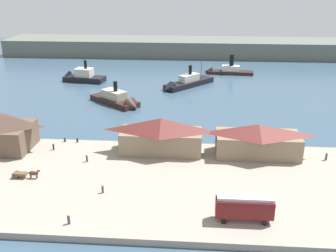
% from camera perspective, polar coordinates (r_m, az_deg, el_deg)
% --- Properties ---
extents(ground_plane, '(320.00, 320.00, 0.00)m').
position_cam_1_polar(ground_plane, '(95.68, -0.04, -2.20)').
color(ground_plane, '#385166').
extents(quay_promenade, '(110.00, 36.00, 1.20)m').
position_cam_1_polar(quay_promenade, '(75.81, -1.30, -8.44)').
color(quay_promenade, '#9E9384').
rests_on(quay_promenade, ground).
extents(seawall_edge, '(110.00, 0.80, 1.00)m').
position_cam_1_polar(seawall_edge, '(92.20, -0.20, -2.81)').
color(seawall_edge, gray).
rests_on(seawall_edge, ground).
extents(ferry_shed_central_terminal, '(18.24, 7.41, 8.01)m').
position_cam_1_polar(ferry_shed_central_terminal, '(85.49, -1.04, -1.34)').
color(ferry_shed_central_terminal, '#847056').
rests_on(ferry_shed_central_terminal, quay_promenade).
extents(ferry_shed_west_terminal, '(18.39, 7.96, 7.17)m').
position_cam_1_polar(ferry_shed_west_terminal, '(86.36, 13.12, -2.00)').
color(ferry_shed_west_terminal, '#847056').
rests_on(ferry_shed_west_terminal, quay_promenade).
extents(street_tram, '(9.23, 2.43, 4.43)m').
position_cam_1_polar(street_tram, '(64.18, 11.22, -11.64)').
color(street_tram, maroon).
rests_on(street_tram, quay_promenade).
extents(horse_cart, '(5.59, 1.33, 1.87)m').
position_cam_1_polar(horse_cart, '(80.90, -20.28, -6.61)').
color(horse_cart, brown).
rests_on(horse_cart, quay_promenade).
extents(pedestrian_by_tram, '(0.41, 0.41, 1.68)m').
position_cam_1_polar(pedestrian_by_tram, '(84.13, -11.88, -4.69)').
color(pedestrian_by_tram, '#4C3D33').
rests_on(pedestrian_by_tram, quay_promenade).
extents(pedestrian_standing_center, '(0.44, 0.44, 1.78)m').
position_cam_1_polar(pedestrian_standing_center, '(89.69, 22.33, -4.19)').
color(pedestrian_standing_center, '#4C3D33').
rests_on(pedestrian_standing_center, quay_promenade).
extents(pedestrian_near_cart, '(0.40, 0.40, 1.63)m').
position_cam_1_polar(pedestrian_near_cart, '(72.24, -9.62, -9.17)').
color(pedestrian_near_cart, '#4C3D33').
rests_on(pedestrian_near_cart, quay_promenade).
extents(pedestrian_at_waters_edge, '(0.43, 0.43, 1.73)m').
position_cam_1_polar(pedestrian_at_waters_edge, '(65.24, -14.45, -13.23)').
color(pedestrian_at_waters_edge, '#33384C').
rests_on(pedestrian_at_waters_edge, quay_promenade).
extents(pedestrian_walking_east, '(0.40, 0.40, 1.63)m').
position_cam_1_polar(pedestrian_walking_east, '(91.58, -16.55, -2.94)').
color(pedestrian_walking_east, '#232328').
rests_on(pedestrian_walking_east, quay_promenade).
extents(mooring_post_center_west, '(0.44, 0.44, 0.90)m').
position_cam_1_polar(mooring_post_center_west, '(94.38, -13.23, -2.05)').
color(mooring_post_center_west, black).
rests_on(mooring_post_center_west, quay_promenade).
extents(mooring_post_west, '(0.44, 0.44, 0.90)m').
position_cam_1_polar(mooring_post_west, '(95.27, -14.98, -2.00)').
color(mooring_post_west, black).
rests_on(mooring_post_west, quay_promenade).
extents(ferry_outer_harbor, '(19.50, 20.73, 9.33)m').
position_cam_1_polar(ferry_outer_harbor, '(141.50, 2.43, 6.27)').
color(ferry_outer_harbor, black).
rests_on(ferry_outer_harbor, ground).
extents(ferry_approaching_east, '(17.60, 8.28, 9.88)m').
position_cam_1_polar(ferry_approaching_east, '(153.55, -12.83, 7.09)').
color(ferry_approaching_east, black).
rests_on(ferry_approaching_east, ground).
extents(ferry_mid_harbor, '(18.74, 16.82, 9.21)m').
position_cam_1_polar(ferry_mid_harbor, '(122.69, -7.22, 3.73)').
color(ferry_mid_harbor, black).
rests_on(ferry_mid_harbor, ground).
extents(ferry_near_quay, '(20.19, 5.82, 9.55)m').
position_cam_1_polar(ferry_near_quay, '(163.03, 8.44, 8.10)').
color(ferry_near_quay, black).
rests_on(ferry_near_quay, ground).
extents(far_headland, '(180.00, 24.00, 8.00)m').
position_cam_1_polar(far_headland, '(200.48, 2.38, 11.56)').
color(far_headland, '#60665B').
rests_on(far_headland, ground).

